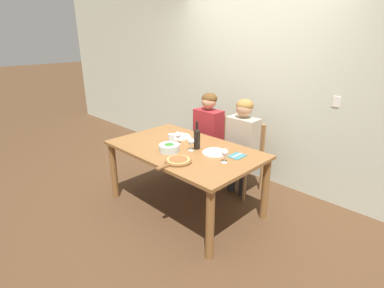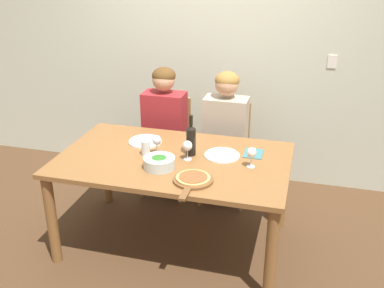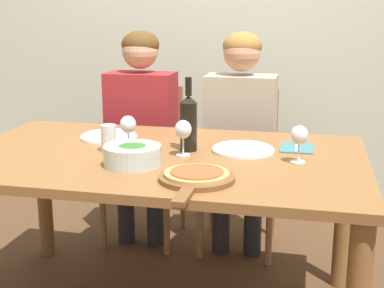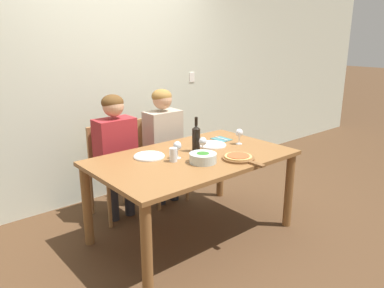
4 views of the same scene
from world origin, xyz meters
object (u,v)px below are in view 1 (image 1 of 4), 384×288
Objects in this scene: wine_glass_left at (178,136)px; fork_on_napkin at (237,156)px; dinner_plate_left at (180,137)px; chair_left at (212,144)px; pizza_on_board at (178,161)px; person_woman at (208,129)px; chair_right at (245,154)px; wine_glass_right at (225,153)px; broccoli_bowl at (169,148)px; water_tumbler at (171,139)px; wine_bottle at (197,138)px; dinner_plate_right at (215,152)px; wine_glass_centre at (191,142)px; person_man at (242,138)px.

fork_on_napkin is at bearing 14.86° from wine_glass_left.
wine_glass_left is at bearing -48.33° from dinner_plate_left.
chair_left is 1.34m from pizza_on_board.
person_woman is at bearing 92.08° from dinner_plate_left.
wine_glass_left is (0.16, -0.19, 0.10)m from dinner_plate_left.
chair_right is 1.00m from wine_glass_right.
broccoli_bowl is 1.95× the size of water_tumbler.
wine_glass_left reaches higher than water_tumbler.
wine_bottle is 1.19× the size of dinner_plate_right.
dinner_plate_right is 2.30× the size of water_tumbler.
wine_glass_right reaches higher than water_tumbler.
wine_glass_centre is at bearing 111.49° from pizza_on_board.
chair_left is at bearing 104.86° from broccoli_bowl.
wine_glass_right is (0.90, -0.87, 0.36)m from chair_left.
person_man is at bearing 61.96° from wine_glass_left.
person_woman is 4.64× the size of dinner_plate_left.
wine_glass_centre is 0.84× the size of fork_on_napkin.
chair_left is 2.19× the size of pizza_on_board.
wine_glass_right reaches higher than dinner_plate_right.
wine_glass_left is (-0.49, -0.09, 0.10)m from dinner_plate_right.
fork_on_napkin is (0.45, 0.14, -0.12)m from wine_bottle.
water_tumbler is (-0.46, -0.76, 0.07)m from person_man.
wine_glass_right is 1.31× the size of water_tumbler.
dinner_plate_right is 0.64× the size of pizza_on_board.
wine_glass_left is 1.00× the size of wine_glass_centre.
wine_glass_right is (0.34, -0.76, 0.12)m from person_man.
wine_glass_left is (0.18, -0.83, 0.36)m from chair_left.
wine_glass_right is 0.80m from water_tumbler.
broccoli_bowl is 0.25m from wine_glass_left.
wine_bottle is 1.40× the size of broccoli_bowl.
person_man is 5.47× the size of broccoli_bowl.
dinner_plate_right is (0.10, -0.64, 0.02)m from person_man.
wine_glass_centre is (0.42, -0.23, 0.10)m from dinner_plate_left.
wine_glass_right is (0.90, -0.76, 0.12)m from person_woman.
wine_glass_left is (-0.25, -0.05, -0.02)m from wine_bottle.
wine_glass_left is 1.00× the size of wine_glass_right.
person_man is 2.99× the size of pizza_on_board.
fork_on_napkin is (0.71, 0.19, -0.10)m from wine_glass_left.
chair_right is 0.73× the size of person_man.
wine_glass_right reaches higher than fork_on_napkin.
dinner_plate_right is (0.23, 0.03, -0.12)m from wine_bottle.
wine_glass_left is 0.10m from water_tumbler.
wine_glass_left is (-0.38, -0.83, 0.36)m from chair_right.
water_tumbler is (0.09, -0.23, 0.05)m from dinner_plate_left.
wine_bottle is 1.19× the size of dinner_plate_left.
dinner_plate_left is at bearing 165.71° from wine_glass_right.
wine_glass_right is at bearing -66.19° from person_man.
wine_glass_centre is (0.44, -0.87, 0.36)m from chair_left.
wine_glass_right reaches higher than pizza_on_board.
person_man is (0.00, -0.11, 0.25)m from chair_right.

